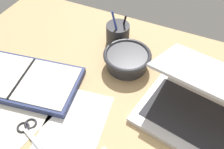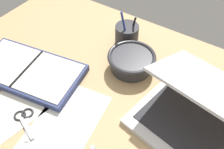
{
  "view_description": "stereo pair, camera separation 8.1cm",
  "coord_description": "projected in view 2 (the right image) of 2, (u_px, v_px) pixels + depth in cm",
  "views": [
    {
      "loc": [
        18.77,
        -40.82,
        68.7
      ],
      "look_at": [
        -4.19,
        8.63,
        9.0
      ],
      "focal_mm": 40.0,
      "sensor_mm": 36.0,
      "label": 1
    },
    {
      "loc": [
        25.82,
        -36.89,
        68.7
      ],
      "look_at": [
        -4.19,
        8.63,
        9.0
      ],
      "focal_mm": 40.0,
      "sensor_mm": 36.0,
      "label": 2
    }
  ],
  "objects": [
    {
      "name": "bowl",
      "position": [
        131.0,
        61.0,
        0.9
      ],
      "size": [
        17.46,
        17.46,
        6.46
      ],
      "color": "#2D2D33",
      "rests_on": "desk_top"
    },
    {
      "name": "laptop",
      "position": [
        199.0,
        116.0,
        0.72
      ],
      "size": [
        39.3,
        37.54,
        17.97
      ],
      "rotation": [
        0.0,
        0.0,
        -0.18
      ],
      "color": "silver",
      "rests_on": "desk_top"
    },
    {
      "name": "desk_top",
      "position": [
        108.0,
        113.0,
        0.8
      ],
      "size": [
        140.0,
        100.0,
        2.0
      ],
      "primitive_type": "cube",
      "color": "tan",
      "rests_on": "ground"
    },
    {
      "name": "planner",
      "position": [
        28.0,
        71.0,
        0.9
      ],
      "size": [
        41.79,
        27.11,
        2.93
      ],
      "rotation": [
        0.0,
        0.0,
        0.17
      ],
      "color": "navy",
      "rests_on": "desk_top"
    },
    {
      "name": "paper_sheet_front",
      "position": [
        66.0,
        122.0,
        0.77
      ],
      "size": [
        22.41,
        31.37,
        0.16
      ],
      "primitive_type": "cube",
      "rotation": [
        0.0,
        0.0,
        0.15
      ],
      "color": "white",
      "rests_on": "desk_top"
    },
    {
      "name": "pen_cup",
      "position": [
        127.0,
        35.0,
        0.99
      ],
      "size": [
        9.26,
        9.26,
        16.16
      ],
      "color": "#28282D",
      "rests_on": "desk_top"
    },
    {
      "name": "scissors",
      "position": [
        24.0,
        118.0,
        0.78
      ],
      "size": [
        11.58,
        9.5,
        0.8
      ],
      "rotation": [
        0.0,
        0.0,
        -0.58
      ],
      "color": "#B7B7BC",
      "rests_on": "desk_top"
    },
    {
      "name": "paper_sheet_beside_planner",
      "position": [
        2.0,
        116.0,
        0.78
      ],
      "size": [
        22.38,
        31.04,
        0.16
      ],
      "primitive_type": "cube",
      "rotation": [
        0.0,
        0.0,
        -0.18
      ],
      "color": "silver",
      "rests_on": "desk_top"
    }
  ]
}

